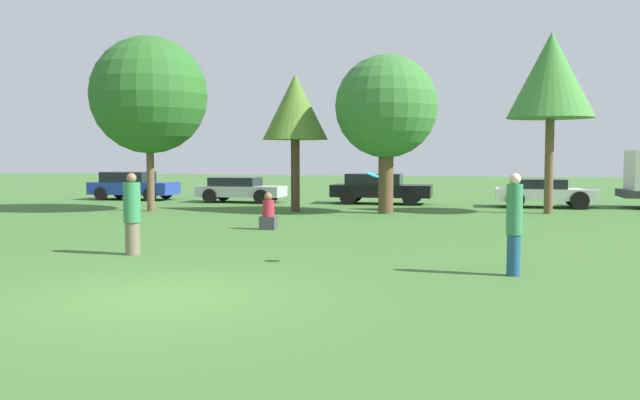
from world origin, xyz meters
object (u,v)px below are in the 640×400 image
(tree_1, at_px, (295,108))
(parked_car_silver, at_px, (240,189))
(tree_3, at_px, (551,76))
(parked_car_blue, at_px, (132,185))
(frisbee, at_px, (372,175))
(tree_0, at_px, (149,95))
(parked_car_black, at_px, (379,188))
(person_catcher, at_px, (514,223))
(person_thrower, at_px, (132,214))
(parked_car_white, at_px, (543,192))
(bystander_sitting, at_px, (268,214))
(tree_2, at_px, (386,107))

(tree_1, height_order, parked_car_silver, tree_1)
(tree_3, height_order, parked_car_blue, tree_3)
(frisbee, relative_size, tree_0, 0.04)
(parked_car_black, bearing_deg, tree_1, -118.62)
(person_catcher, relative_size, tree_1, 0.35)
(person_thrower, xyz_separation_m, parked_car_white, (10.01, 15.65, -0.24))
(bystander_sitting, distance_m, parked_car_silver, 11.38)
(person_catcher, xyz_separation_m, bystander_sitting, (-6.42, 6.24, -0.50))
(tree_0, distance_m, parked_car_blue, 7.97)
(bystander_sitting, distance_m, parked_car_black, 11.02)
(tree_2, bearing_deg, parked_car_black, 100.17)
(person_catcher, bearing_deg, frisbee, -4.38)
(bystander_sitting, relative_size, parked_car_white, 0.27)
(tree_3, distance_m, parked_car_blue, 19.46)
(person_catcher, height_order, tree_1, tree_1)
(person_catcher, height_order, tree_0, tree_0)
(parked_car_black, bearing_deg, parked_car_white, -4.51)
(tree_2, bearing_deg, person_thrower, -109.54)
(frisbee, bearing_deg, parked_car_silver, 117.19)
(tree_0, height_order, parked_car_white, tree_0)
(tree_2, relative_size, tree_3, 0.88)
(person_thrower, height_order, person_catcher, person_catcher)
(bystander_sitting, bearing_deg, parked_car_white, 50.17)
(bystander_sitting, xyz_separation_m, tree_3, (8.46, 7.28, 4.55))
(frisbee, bearing_deg, parked_car_black, 96.97)
(person_thrower, relative_size, tree_3, 0.27)
(person_catcher, xyz_separation_m, parked_car_silver, (-10.92, 16.68, -0.33))
(tree_0, bearing_deg, tree_3, 8.14)
(frisbee, xyz_separation_m, tree_2, (-1.18, 11.86, 2.10))
(frisbee, height_order, parked_car_white, frisbee)
(tree_0, relative_size, tree_2, 1.14)
(tree_0, height_order, parked_car_blue, tree_0)
(person_catcher, xyz_separation_m, tree_3, (2.04, 13.51, 4.05))
(frisbee, height_order, parked_car_black, frisbee)
(bystander_sitting, bearing_deg, parked_car_black, 80.65)
(parked_car_silver, distance_m, parked_car_white, 13.08)
(parked_car_blue, bearing_deg, tree_2, -20.79)
(parked_car_white, bearing_deg, frisbee, -106.16)
(tree_3, xyz_separation_m, parked_car_white, (0.12, 3.02, -4.35))
(tree_2, xyz_separation_m, parked_car_silver, (-7.14, 4.33, -3.26))
(parked_car_black, bearing_deg, tree_3, -27.95)
(tree_1, bearing_deg, person_thrower, -93.08)
(frisbee, distance_m, tree_0, 15.07)
(bystander_sitting, relative_size, tree_0, 0.16)
(bystander_sitting, distance_m, tree_3, 12.05)
(person_catcher, height_order, parked_car_blue, person_catcher)
(bystander_sitting, xyz_separation_m, parked_car_white, (8.58, 10.29, 0.20))
(frisbee, bearing_deg, person_catcher, -10.75)
(tree_0, xyz_separation_m, parked_car_blue, (-3.89, 5.89, -3.70))
(person_thrower, xyz_separation_m, bystander_sitting, (1.43, 5.36, -0.44))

